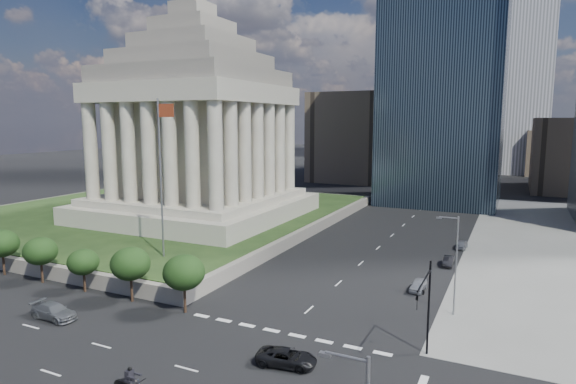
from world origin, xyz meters
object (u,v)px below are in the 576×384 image
Objects in this scene: flagpole at (161,170)px; traffic_signal_ne at (425,301)px; war_memorial at (195,108)px; street_lamp_north at (454,260)px; pickup_truck at (287,357)px; parked_sedan_far at (462,245)px; parked_sedan_mid at (449,261)px; motorcycle_trail at (129,381)px; parked_sedan_near at (418,285)px; suv_grey at (54,311)px.

traffic_signal_ne is at bearing -16.71° from flagpole.
war_memorial reaches higher than street_lamp_north.
street_lamp_north reaches higher than pickup_truck.
war_memorial is 50.17m from parked_sedan_far.
motorcycle_trail is (-16.23, -41.72, 0.46)m from parked_sedan_mid.
parked_sedan_mid is (1.87, 11.45, -0.02)m from parked_sedan_near.
street_lamp_north is at bearing -50.47° from parked_sedan_near.
traffic_signal_ne is 2.78× the size of motorcycle_trail.
parked_sedan_near is 1.01× the size of parked_sedan_mid.
traffic_signal_ne is 1.67× the size of pickup_truck.
parked_sedan_mid is (8.03, 33.24, -0.06)m from pickup_truck.
street_lamp_north reaches higher than parked_sedan_near.
parked_sedan_far is at bearing 39.95° from flagpole.
street_lamp_north is at bearing 1.63° from flagpole.
war_memorial reaches higher than parked_sedan_far.
suv_grey is 1.40× the size of parked_sedan_far.
motorcycle_trail reaches higher than pickup_truck.
war_memorial is 49.80m from parked_sedan_mid.
suv_grey reaches higher than parked_sedan_near.
street_lamp_north is 2.74× the size of parked_sedan_far.
street_lamp_north reaches higher than parked_sedan_mid.
parked_sedan_near is (-3.50, 16.92, -4.61)m from traffic_signal_ne.
parked_sedan_near is 11.60m from parked_sedan_mid.
suv_grey is (-34.12, -6.45, -4.51)m from traffic_signal_ne.
motorcycle_trail is at bearing -59.00° from war_memorial.
street_lamp_north is 2.69× the size of parked_sedan_mid.
war_memorial reaches higher than traffic_signal_ne.
parked_sedan_far is at bearing 4.92° from war_memorial.
flagpole is at bearing 163.29° from traffic_signal_ne.
street_lamp_north reaches higher than motorcycle_trail.
parked_sedan_mid is 1.29× the size of motorcycle_trail.
parked_sedan_near is 1.30× the size of motorcycle_trail.
parked_sedan_mid is 9.88m from parked_sedan_far.
motorcycle_trail is (16.46, -23.65, -12.04)m from flagpole.
flagpole reaches higher than traffic_signal_ne.
war_memorial is 57.63m from pickup_truck.
parked_sedan_far is (0.63, 9.86, 0.01)m from parked_sedan_mid.
parked_sedan_far is (33.33, 27.92, -12.49)m from flagpole.
war_memorial is at bearing 172.97° from parked_sedan_mid.
parked_sedan_near is at bearing 127.62° from street_lamp_north.
war_memorial is 10.45× the size of parked_sedan_near.
traffic_signal_ne reaches higher than parked_sedan_near.
street_lamp_north is 27.45m from parked_sedan_far.
flagpole is 45.24m from parked_sedan_far.
flagpole is 2.00× the size of street_lamp_north.
traffic_signal_ne reaches higher than parked_sedan_mid.
suv_grey is at bearing -89.30° from flagpole.
pickup_truck is at bearing -83.45° from suv_grey.
war_memorial reaches higher than pickup_truck.
suv_grey is 1.37× the size of parked_sedan_near.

